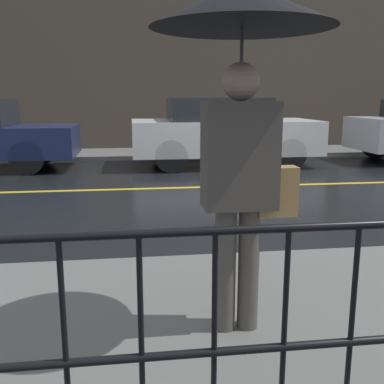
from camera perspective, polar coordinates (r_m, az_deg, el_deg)
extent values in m
plane|color=black|center=(7.98, 7.49, 0.76)|extent=(80.00, 80.00, 0.00)
cube|color=#60605E|center=(12.40, 2.01, 5.06)|extent=(28.00, 1.88, 0.10)
cube|color=gold|center=(7.98, 7.49, 0.78)|extent=(25.20, 0.12, 0.01)
cube|color=#4C4238|center=(13.40, 1.28, 15.14)|extent=(28.00, 0.30, 4.56)
cylinder|color=black|center=(1.91, -15.76, -19.01)|extent=(0.02, 0.02, 0.93)
cylinder|color=black|center=(1.89, -6.43, -18.97)|extent=(0.02, 0.02, 0.93)
cylinder|color=black|center=(1.91, 2.84, -18.46)|extent=(0.02, 0.02, 0.93)
cylinder|color=black|center=(1.98, 11.60, -17.55)|extent=(0.02, 0.02, 0.93)
cylinder|color=black|center=(2.09, 19.53, -16.39)|extent=(0.02, 0.02, 0.93)
cylinder|color=#4C4742|center=(2.82, 4.23, -9.77)|extent=(0.13, 0.13, 0.79)
cylinder|color=#4C4742|center=(2.85, 7.19, -9.57)|extent=(0.13, 0.13, 0.79)
cube|color=#47423D|center=(2.66, 6.03, 4.65)|extent=(0.43, 0.26, 0.62)
sphere|color=gray|center=(2.64, 6.24, 13.76)|extent=(0.22, 0.22, 0.22)
cylinder|color=#262628|center=(2.63, 6.21, 12.32)|extent=(0.02, 0.02, 0.71)
cone|color=black|center=(2.68, 6.45, 22.45)|extent=(1.04, 1.04, 0.23)
cube|color=#9E7A47|center=(2.76, 10.69, 0.09)|extent=(0.24, 0.12, 0.30)
cylinder|color=black|center=(11.07, -18.59, 5.15)|extent=(0.69, 0.22, 0.69)
cylinder|color=black|center=(9.61, -20.22, 4.09)|extent=(0.69, 0.22, 0.69)
cube|color=silver|center=(10.30, 4.06, 7.04)|extent=(4.13, 1.91, 0.74)
cube|color=#1E2328|center=(10.24, 3.19, 10.48)|extent=(2.15, 1.75, 0.49)
cylinder|color=black|center=(11.47, 9.50, 5.80)|extent=(0.68, 0.22, 0.68)
cylinder|color=black|center=(9.88, 12.36, 4.72)|extent=(0.68, 0.22, 0.68)
cylinder|color=black|center=(10.99, -3.45, 5.68)|extent=(0.68, 0.22, 0.68)
cylinder|color=black|center=(9.32, -2.68, 4.56)|extent=(0.68, 0.22, 0.68)
cylinder|color=black|center=(12.54, 22.32, 5.66)|extent=(0.71, 0.22, 0.71)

